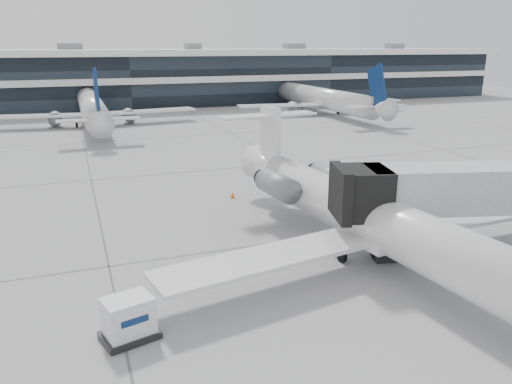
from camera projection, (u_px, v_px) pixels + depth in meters
name	position (u px, v px, depth m)	size (l,w,h in m)	color
ground	(272.00, 243.00, 31.56)	(220.00, 220.00, 0.00)	gray
terminal	(125.00, 80.00, 103.89)	(170.00, 22.00, 10.00)	black
bg_jet_center	(94.00, 125.00, 78.36)	(32.00, 40.00, 9.60)	silver
bg_jet_right	(321.00, 113.00, 91.68)	(32.00, 40.00, 9.60)	silver
regional_jet	(381.00, 222.00, 27.77)	(26.28, 32.81, 7.57)	white
jet_bridge	(501.00, 188.00, 28.65)	(17.49, 7.60, 5.68)	silver
cargo_uld	(129.00, 319.00, 21.06)	(2.64, 2.22, 1.86)	black
traffic_cone	(233.00, 195.00, 40.80)	(0.48, 0.48, 0.54)	#E85C0C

